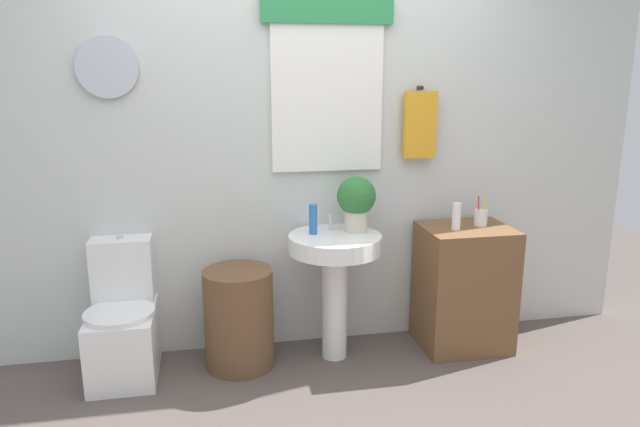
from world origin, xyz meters
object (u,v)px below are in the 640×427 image
Objects in this scene: wooden_cabinet at (464,287)px; toilet at (123,325)px; soap_bottle at (313,219)px; toothbrush_cup at (481,217)px; laundry_hamper at (239,318)px; potted_plant at (356,200)px; pedestal_sink at (335,264)px; lotion_bottle at (456,216)px.

toilet is at bearing 178.94° from wooden_cabinet.
soap_bottle is 1.04m from toothbrush_cup.
laundry_hamper is at bearing -173.65° from soap_bottle.
toilet is 2.38× the size of potted_plant.
pedestal_sink is 4.69× the size of lotion_bottle.
wooden_cabinet is at bearing 0.00° from pedestal_sink.
wooden_cabinet is 4.36× the size of soap_bottle.
pedestal_sink is 0.85m from wooden_cabinet.
toilet is 1.34× the size of laundry_hamper.
toilet is at bearing 178.23° from pedestal_sink.
soap_bottle is 0.85m from lotion_bottle.
wooden_cabinet is (1.39, 0.00, 0.09)m from laundry_hamper.
soap_bottle is (0.45, 0.05, 0.56)m from laundry_hamper.
potted_plant reaches higher than laundry_hamper.
laundry_hamper is 1.58m from toothbrush_cup.
lotion_bottle is (-0.09, -0.04, 0.47)m from wooden_cabinet.
laundry_hamper is 0.72m from soap_bottle.
toothbrush_cup reaches higher than lotion_bottle.
laundry_hamper is (0.65, -0.04, -0.00)m from toilet.
lotion_bottle is (1.30, -0.04, 0.56)m from laundry_hamper.
toothbrush_cup reaches higher than pedestal_sink.
lotion_bottle is (0.85, -0.09, -0.00)m from soap_bottle.
potted_plant is 0.79m from toothbrush_cup.
laundry_hamper is 1.78× the size of potted_plant.
soap_bottle reaches higher than toilet.
toothbrush_cup is (1.04, -0.03, -0.03)m from soap_bottle.
lotion_bottle reaches higher than toilet.
potted_plant is (0.71, 0.06, 0.66)m from laundry_hamper.
lotion_bottle reaches higher than wooden_cabinet.
laundry_hamper is 0.76× the size of wooden_cabinet.
pedestal_sink reaches higher than laundry_hamper.
soap_bottle reaches higher than wooden_cabinet.
toilet is 4.24× the size of toothbrush_cup.
wooden_cabinet is (0.82, 0.00, -0.20)m from pedestal_sink.
toothbrush_cup is at bearing 0.76° from laundry_hamper.
pedestal_sink is (1.22, -0.04, 0.29)m from toilet.
toilet is 1.23m from soap_bottle.
soap_bottle is 0.54× the size of potted_plant.
toilet reaches higher than laundry_hamper.
toilet is 1.02× the size of pedestal_sink.
pedestal_sink is at bearing -22.62° from soap_bottle.
potted_plant is (0.26, 0.01, 0.10)m from soap_bottle.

